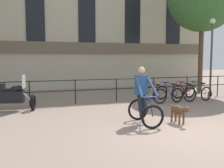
{
  "coord_description": "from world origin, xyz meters",
  "views": [
    {
      "loc": [
        -4.03,
        -5.82,
        1.97
      ],
      "look_at": [
        -1.02,
        2.86,
        1.05
      ],
      "focal_mm": 42.0,
      "sensor_mm": 36.0,
      "label": 1
    }
  ],
  "objects": [
    {
      "name": "ground_plane",
      "position": [
        0.0,
        0.0,
        0.0
      ],
      "size": [
        60.0,
        60.0,
        0.0
      ],
      "primitive_type": "plane",
      "color": "gray"
    },
    {
      "name": "parked_bicycle_near_lamp",
      "position": [
        1.57,
        4.54,
        0.36
      ],
      "size": [
        0.68,
        1.12,
        0.86
      ],
      "rotation": [
        0.0,
        0.0,
        3.16
      ],
      "color": "black",
      "rests_on": "ground_plane"
    },
    {
      "name": "dog",
      "position": [
        0.41,
        0.85,
        0.39
      ],
      "size": [
        0.3,
        0.95,
        0.57
      ],
      "rotation": [
        0.0,
        0.0,
        0.1
      ],
      "color": "brown",
      "rests_on": "ground_plane"
    },
    {
      "name": "parked_bicycle_mid_right",
      "position": [
        3.12,
        4.54,
        0.36
      ],
      "size": [
        0.74,
        1.15,
        0.86
      ],
      "rotation": [
        0.0,
        0.0,
        3.07
      ],
      "color": "black",
      "rests_on": "ground_plane"
    },
    {
      "name": "cyclist_with_bike",
      "position": [
        -0.6,
        1.21,
        0.76
      ],
      "size": [
        0.75,
        1.21,
        1.7
      ],
      "rotation": [
        0.0,
        0.0,
        -0.06
      ],
      "color": "black",
      "rests_on": "ground_plane"
    },
    {
      "name": "parked_bicycle_far_end",
      "position": [
        3.9,
        4.54,
        0.36
      ],
      "size": [
        0.81,
        1.19,
        0.86
      ],
      "rotation": [
        0.0,
        0.0,
        3.28
      ],
      "color": "black",
      "rests_on": "ground_plane"
    },
    {
      "name": "street_lamp",
      "position": [
        5.25,
        5.31,
        2.24
      ],
      "size": [
        0.28,
        0.28,
        3.97
      ],
      "color": "#424247",
      "rests_on": "ground_plane"
    },
    {
      "name": "parked_motorcycle",
      "position": [
        -4.4,
        4.49,
        0.56
      ],
      "size": [
        1.73,
        0.98,
        1.35
      ],
      "rotation": [
        0.0,
        0.0,
        1.34
      ],
      "color": "black",
      "rests_on": "ground_plane"
    },
    {
      "name": "canal_railing",
      "position": [
        -0.0,
        5.2,
        0.71
      ],
      "size": [
        15.05,
        0.05,
        1.05
      ],
      "color": "black",
      "rests_on": "ground_plane"
    },
    {
      "name": "parked_bicycle_mid_left",
      "position": [
        2.35,
        4.54,
        0.36
      ],
      "size": [
        0.84,
        1.21,
        0.86
      ],
      "rotation": [
        0.0,
        0.0,
        3.31
      ],
      "color": "black",
      "rests_on": "ground_plane"
    },
    {
      "name": "building_facade",
      "position": [
        0.0,
        10.99,
        4.86
      ],
      "size": [
        18.0,
        0.72,
        9.77
      ],
      "color": "#BCB299",
      "rests_on": "ground_plane"
    }
  ]
}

